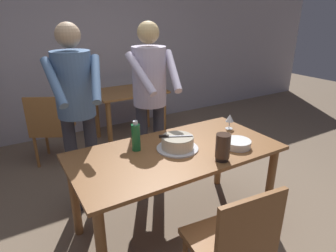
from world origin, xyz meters
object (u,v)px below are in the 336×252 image
at_px(cake_on_platter, 178,143).
at_px(wine_glass_near, 230,118).
at_px(person_standing_beside, 76,102).
at_px(background_chair_1, 51,127).
at_px(cake_knife, 169,136).
at_px(main_dining_table, 176,162).
at_px(person_cutting_cake, 150,92).
at_px(background_table, 129,101).
at_px(plate_stack, 237,144).
at_px(water_bottle, 136,137).
at_px(chair_near_side, 233,243).
at_px(hurricane_lamp, 223,147).

xyz_separation_m(cake_on_platter, wine_glass_near, (0.66, 0.12, 0.05)).
relative_size(person_standing_beside, background_chair_1, 1.91).
distance_m(cake_knife, background_chair_1, 1.88).
bearing_deg(main_dining_table, person_standing_beside, 132.09).
distance_m(wine_glass_near, person_standing_beside, 1.40).
bearing_deg(cake_knife, cake_on_platter, -25.67).
relative_size(person_cutting_cake, background_chair_1, 1.91).
distance_m(cake_on_platter, background_table, 2.07).
bearing_deg(plate_stack, person_standing_beside, 140.63).
bearing_deg(cake_knife, water_bottle, 152.06).
distance_m(person_cutting_cake, person_standing_beside, 0.69).
bearing_deg(water_bottle, wine_glass_near, -1.93).
height_order(cake_on_platter, chair_near_side, chair_near_side).
bearing_deg(wine_glass_near, cake_knife, -172.96).
height_order(cake_knife, background_table, cake_knife).
height_order(main_dining_table, background_table, main_dining_table).
bearing_deg(main_dining_table, wine_glass_near, 11.11).
relative_size(cake_on_platter, background_table, 0.34).
xyz_separation_m(wine_glass_near, background_table, (-0.21, 1.89, -0.28)).
height_order(cake_on_platter, cake_knife, cake_knife).
relative_size(main_dining_table, cake_knife, 6.69).
bearing_deg(chair_near_side, background_chair_1, 102.88).
bearing_deg(chair_near_side, water_bottle, 100.40).
xyz_separation_m(hurricane_lamp, person_standing_beside, (-0.80, 0.98, 0.22)).
xyz_separation_m(background_table, background_chair_1, (-1.15, -0.25, -0.09)).
height_order(hurricane_lamp, background_table, hurricane_lamp).
distance_m(cake_on_platter, plate_stack, 0.50).
bearing_deg(person_cutting_cake, person_standing_beside, 177.52).
xyz_separation_m(chair_near_side, background_chair_1, (-0.59, 2.56, 0.00)).
height_order(cake_on_platter, water_bottle, water_bottle).
bearing_deg(person_standing_beside, chair_near_side, -71.18).
bearing_deg(plate_stack, hurricane_lamp, -156.61).
height_order(main_dining_table, hurricane_lamp, hurricane_lamp).
bearing_deg(chair_near_side, wine_glass_near, 50.02).
xyz_separation_m(person_cutting_cake, person_standing_beside, (-0.69, 0.03, 0.00)).
height_order(plate_stack, person_standing_beside, person_standing_beside).
distance_m(main_dining_table, chair_near_side, 0.82).
height_order(person_cutting_cake, chair_near_side, person_cutting_cake).
relative_size(wine_glass_near, water_bottle, 0.58).
distance_m(plate_stack, wine_glass_near, 0.41).
height_order(water_bottle, chair_near_side, water_bottle).
distance_m(plate_stack, water_bottle, 0.83).
distance_m(wine_glass_near, background_table, 1.92).
bearing_deg(background_chair_1, plate_stack, -59.83).
bearing_deg(main_dining_table, cake_knife, 137.01).
relative_size(plate_stack, chair_near_side, 0.24).
bearing_deg(background_chair_1, background_table, 12.36).
xyz_separation_m(plate_stack, water_bottle, (-0.74, 0.37, 0.08)).
distance_m(water_bottle, background_chair_1, 1.69).
bearing_deg(person_cutting_cake, background_chair_1, 124.58).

